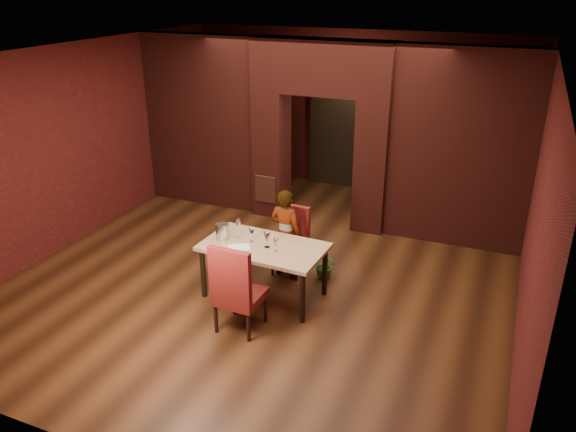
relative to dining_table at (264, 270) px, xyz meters
name	(u,v)px	position (x,y,z in m)	size (l,w,h in m)	color
floor	(275,266)	(-0.20, 0.83, -0.39)	(8.00, 8.00, 0.00)	#472611
ceiling	(273,53)	(-0.20, 0.83, 2.81)	(7.00, 8.00, 0.04)	silver
wall_back	(354,111)	(-0.20, 4.83, 1.21)	(7.00, 0.04, 3.20)	maroon
wall_front	(79,308)	(-0.20, -3.17, 1.21)	(7.00, 0.04, 3.20)	maroon
wall_left	(82,142)	(-3.70, 0.83, 1.21)	(0.04, 8.00, 3.20)	maroon
wall_right	(537,203)	(3.30, 0.83, 1.21)	(0.04, 8.00, 3.20)	maroon
pillar_left	(272,153)	(-1.15, 2.83, 0.76)	(0.55, 0.55, 2.30)	maroon
pillar_right	(373,166)	(0.75, 2.83, 0.76)	(0.55, 0.55, 2.30)	maroon
lintel	(323,67)	(-0.20, 2.83, 2.36)	(2.45, 0.55, 0.90)	maroon
wing_wall_left	(203,122)	(-2.57, 2.83, 1.21)	(2.27, 0.35, 3.20)	maroon
wing_wall_right	(461,150)	(2.16, 2.83, 1.21)	(2.27, 0.35, 3.20)	maroon
vent_panel	(265,189)	(-1.15, 2.53, 0.16)	(0.40, 0.03, 0.50)	#9B452D
rear_door	(334,136)	(-0.60, 4.77, 0.66)	(0.90, 0.08, 2.10)	black
rear_door_frame	(333,136)	(-0.60, 4.73, 0.66)	(1.02, 0.04, 2.22)	black
dining_table	(264,270)	(0.00, 0.00, 0.00)	(1.67, 0.94, 0.78)	tan
chair_far	(290,242)	(0.07, 0.76, 0.12)	(0.46, 0.46, 1.02)	maroon
chair_near	(240,286)	(0.05, -0.82, 0.21)	(0.55, 0.55, 1.21)	maroon
person_seated	(286,234)	(0.05, 0.65, 0.29)	(0.50, 0.33, 1.37)	beige
wine_glass_a	(252,235)	(-0.20, 0.03, 0.49)	(0.08, 0.08, 0.20)	white
wine_glass_b	(267,240)	(0.07, -0.04, 0.50)	(0.09, 0.09, 0.22)	white
wine_glass_c	(276,245)	(0.23, -0.11, 0.49)	(0.08, 0.08, 0.20)	white
tasting_sheet	(239,247)	(-0.28, -0.19, 0.39)	(0.28, 0.21, 0.00)	white
wine_bucket	(222,231)	(-0.61, -0.04, 0.50)	(0.19, 0.19, 0.23)	#B1B1B7
water_bottle	(238,228)	(-0.43, 0.09, 0.53)	(0.07, 0.07, 0.29)	white
potted_plant	(325,265)	(0.62, 0.79, -0.18)	(0.37, 0.32, 0.41)	#306528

